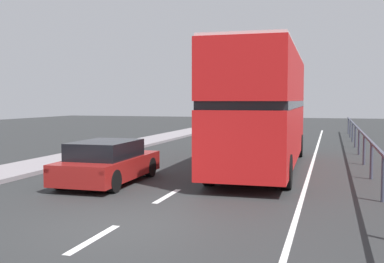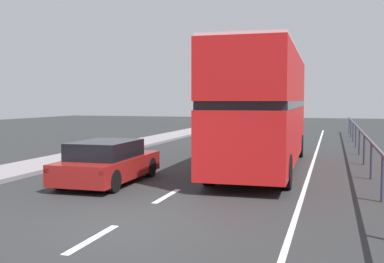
# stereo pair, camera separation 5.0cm
# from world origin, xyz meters

# --- Properties ---
(ground_plane) EXTENTS (74.83, 120.00, 0.10)m
(ground_plane) POSITION_xyz_m (0.00, 0.00, -0.05)
(ground_plane) COLOR #2A2B2C
(lane_paint_markings) EXTENTS (3.57, 46.00, 0.01)m
(lane_paint_markings) POSITION_xyz_m (2.08, 8.95, 0.00)
(lane_paint_markings) COLOR silver
(lane_paint_markings) RESTS_ON ground
(bridge_side_railing) EXTENTS (0.10, 42.00, 1.21)m
(bridge_side_railing) POSITION_xyz_m (5.38, 9.00, 0.97)
(bridge_side_railing) COLOR #434659
(bridge_side_railing) RESTS_ON ground
(double_decker_bus_red) EXTENTS (2.72, 10.92, 4.30)m
(double_decker_bus_red) POSITION_xyz_m (1.73, 8.59, 2.30)
(double_decker_bus_red) COLOR red
(double_decker_bus_red) RESTS_ON ground
(hatchback_car_near) EXTENTS (1.92, 4.25, 1.30)m
(hatchback_car_near) POSITION_xyz_m (-2.40, 4.21, 0.63)
(hatchback_car_near) COLOR maroon
(hatchback_car_near) RESTS_ON ground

